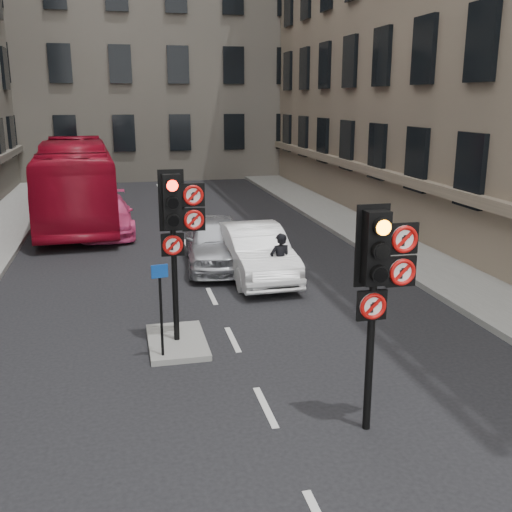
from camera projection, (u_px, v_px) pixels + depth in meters
name	position (u px, v px, depth m)	size (l,w,h in m)	color
ground	(300.00, 478.00, 8.25)	(120.00, 120.00, 0.00)	black
pavement_right	(397.00, 244.00, 21.08)	(3.00, 50.00, 0.16)	gray
centre_island	(177.00, 342.00, 12.69)	(1.20, 2.00, 0.12)	gray
building_far	(143.00, 24.00, 41.51)	(30.00, 14.00, 20.00)	slate
signal_near	(380.00, 272.00, 8.84)	(0.91, 0.40, 3.58)	black
signal_far	(177.00, 219.00, 12.02)	(0.91, 0.40, 3.58)	black
car_silver	(216.00, 242.00, 18.46)	(1.84, 4.56, 1.55)	#AFB0B7
car_white	(255.00, 252.00, 17.31)	(1.61, 4.61, 1.52)	white
car_pink	(106.00, 215.00, 22.97)	(1.97, 4.84, 1.41)	#E44381
bus_red	(76.00, 181.00, 25.23)	(2.83, 12.08, 3.36)	maroon
motorcycle	(249.00, 268.00, 16.73)	(0.44, 1.55, 0.93)	black
motorcyclist	(280.00, 263.00, 15.98)	(0.59, 0.39, 1.61)	black
info_sign	(161.00, 297.00, 11.57)	(0.32, 0.12, 1.88)	black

